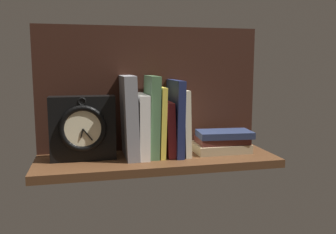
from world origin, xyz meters
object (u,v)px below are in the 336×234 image
object	(u,v)px
book_green_romantic	(152,116)
book_cream_twain	(182,122)
book_yellow_seinlanguage	(160,121)
book_stack_side	(222,142)
book_navy_bierce	(175,117)
book_gray_chess	(129,117)
book_white_catcher	(141,125)
book_maroon_dawkins	(167,128)
framed_clock	(83,128)

from	to	relation	value
book_green_romantic	book_cream_twain	xyz separation A→B (cm)	(10.14, 0.00, -2.22)
book_yellow_seinlanguage	book_stack_side	bearing A→B (deg)	-1.65
book_navy_bierce	book_stack_side	distance (cm)	18.08
book_gray_chess	book_stack_side	xyz separation A→B (cm)	(30.71, -0.61, -9.34)
book_yellow_seinlanguage	book_cream_twain	bearing A→B (deg)	0.00
book_stack_side	book_green_romantic	bearing A→B (deg)	178.53
book_white_catcher	book_cream_twain	size ratio (longest dim) A/B	0.94
book_cream_twain	book_green_romantic	bearing A→B (deg)	180.00
book_yellow_seinlanguage	book_white_catcher	bearing A→B (deg)	180.00
book_maroon_dawkins	book_green_romantic	bearing A→B (deg)	180.00
book_maroon_dawkins	framed_clock	bearing A→B (deg)	-178.23
book_white_catcher	book_yellow_seinlanguage	bearing A→B (deg)	0.00
book_white_catcher	book_green_romantic	xyz separation A→B (cm)	(3.35, 0.00, 2.81)
book_green_romantic	framed_clock	xyz separation A→B (cm)	(-21.19, -0.81, -2.87)
book_green_romantic	book_navy_bierce	xyz separation A→B (cm)	(7.73, 0.00, -0.70)
book_gray_chess	book_white_catcher	size ratio (longest dim) A/B	1.29
book_green_romantic	book_yellow_seinlanguage	distance (cm)	3.11
book_yellow_seinlanguage	framed_clock	xyz separation A→B (cm)	(-23.78, -0.81, -1.14)
book_maroon_dawkins	book_navy_bierce	distance (cm)	4.33
book_maroon_dawkins	book_stack_side	bearing A→B (deg)	-1.86
book_gray_chess	book_navy_bierce	xyz separation A→B (cm)	(14.82, 0.00, -0.75)
book_green_romantic	book_yellow_seinlanguage	xyz separation A→B (cm)	(2.59, 0.00, -1.73)
framed_clock	book_stack_side	size ratio (longest dim) A/B	1.01
framed_clock	book_stack_side	distance (cm)	45.27
book_gray_chess	framed_clock	bearing A→B (deg)	-176.71
book_gray_chess	book_yellow_seinlanguage	distance (cm)	9.84
book_gray_chess	book_navy_bierce	world-z (taller)	book_gray_chess
book_cream_twain	book_stack_side	xyz separation A→B (cm)	(13.48, -0.61, -7.08)
book_white_catcher	book_yellow_seinlanguage	distance (cm)	6.04
book_green_romantic	book_stack_side	bearing A→B (deg)	-1.47
book_cream_twain	framed_clock	distance (cm)	31.34
book_maroon_dawkins	book_cream_twain	world-z (taller)	book_cream_twain
book_maroon_dawkins	book_navy_bierce	xyz separation A→B (cm)	(2.75, 0.00, 3.35)
book_stack_side	book_yellow_seinlanguage	bearing A→B (deg)	178.35
book_gray_chess	book_stack_side	world-z (taller)	book_gray_chess
book_yellow_seinlanguage	framed_clock	bearing A→B (deg)	-178.05
book_cream_twain	book_white_catcher	bearing A→B (deg)	180.00
book_white_catcher	book_maroon_dawkins	world-z (taller)	book_white_catcher
book_green_romantic	book_navy_bierce	bearing A→B (deg)	0.00
book_white_catcher	book_cream_twain	world-z (taller)	book_cream_twain
framed_clock	book_cream_twain	bearing A→B (deg)	1.48
book_yellow_seinlanguage	book_cream_twain	world-z (taller)	book_yellow_seinlanguage
book_maroon_dawkins	book_cream_twain	xyz separation A→B (cm)	(5.16, 0.00, 1.84)
book_green_romantic	book_stack_side	world-z (taller)	book_green_romantic
book_gray_chess	book_maroon_dawkins	size ratio (longest dim) A/B	1.48
book_navy_bierce	book_cream_twain	size ratio (longest dim) A/B	1.15
book_gray_chess	book_navy_bierce	size ratio (longest dim) A/B	1.06
book_green_romantic	book_gray_chess	bearing A→B (deg)	180.00
book_white_catcher	book_stack_side	size ratio (longest dim) A/B	1.02
book_yellow_seinlanguage	book_navy_bierce	bearing A→B (deg)	0.00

